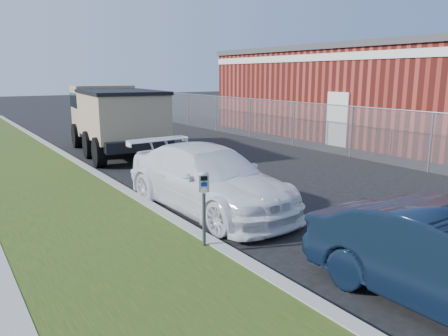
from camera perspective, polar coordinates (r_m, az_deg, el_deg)
ground at (r=9.36m, az=10.64°, el=-6.08°), size 120.00×120.00×0.00m
chainlink_fence at (r=18.19m, az=9.15°, el=6.82°), size 0.06×30.06×30.00m
brick_building at (r=23.22m, az=18.67°, el=9.59°), size 9.20×14.20×4.17m
parking_meter at (r=7.02m, az=-2.66°, el=-3.24°), size 0.20×0.17×1.26m
white_wagon at (r=9.46m, az=-2.08°, el=-1.36°), size 2.25×4.85×1.37m
dump_truck at (r=16.94m, az=-14.17°, el=6.65°), size 3.10×6.51×2.46m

